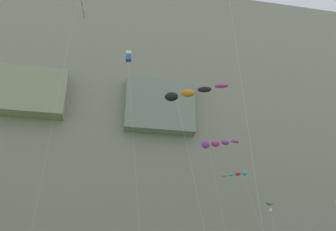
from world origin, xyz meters
TOP-DOWN VIEW (x-y plane):
  - cliff_face at (0.01, 58.17)m, footprint 180.00×27.09m
  - kite_windsock_mid_center at (7.02, 33.20)m, footprint 4.43×5.03m
  - kite_banner_upper_right at (-11.89, 27.63)m, footprint 2.11×4.38m
  - kite_delta_high_left at (9.35, 30.32)m, footprint 2.95×5.63m
  - kite_windsock_mid_right at (-2.13, 19.32)m, footprint 4.79×3.98m
  - kite_windsock_high_center at (5.01, 34.95)m, footprint 4.63×1.81m
  - kite_box_low_center at (-6.02, 30.46)m, footprint 2.53×5.56m

SIDE VIEW (x-z plane):
  - kite_delta_high_left at x=9.35m, z-range 5.41..17.57m
  - kite_windsock_mid_center at x=7.02m, z-range 7.99..24.66m
  - kite_windsock_mid_right at x=-2.13m, z-range 8.69..27.09m
  - kite_windsock_high_center at x=5.01m, z-range 9.98..31.08m
  - cliff_face at x=0.01m, z-range -0.02..55.32m
  - kite_box_low_center at x=-6.02m, z-range 13.77..43.03m
  - kite_banner_upper_right at x=-11.89m, z-range 12.08..45.27m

